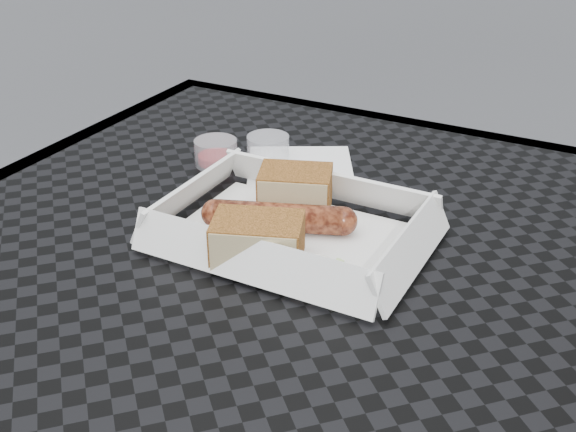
% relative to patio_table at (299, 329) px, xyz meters
% --- Properties ---
extents(patio_table, '(0.80, 0.80, 0.74)m').
position_rel_patio_table_xyz_m(patio_table, '(0.00, 0.00, 0.00)').
color(patio_table, black).
rests_on(patio_table, ground).
extents(food_tray, '(0.22, 0.15, 0.00)m').
position_rel_patio_table_xyz_m(food_tray, '(-0.02, 0.03, 0.08)').
color(food_tray, white).
rests_on(food_tray, patio_table).
extents(bratwurst, '(0.14, 0.07, 0.03)m').
position_rel_patio_table_xyz_m(bratwurst, '(-0.04, 0.04, 0.09)').
color(bratwurst, brown).
rests_on(bratwurst, food_tray).
extents(bread_near, '(0.09, 0.07, 0.04)m').
position_rel_patio_table_xyz_m(bread_near, '(-0.05, 0.08, 0.10)').
color(bread_near, '#935824').
rests_on(bread_near, food_tray).
extents(bread_far, '(0.09, 0.08, 0.04)m').
position_rel_patio_table_xyz_m(bread_far, '(-0.03, -0.02, 0.10)').
color(bread_far, '#935824').
rests_on(bread_far, food_tray).
extents(veg_garnish, '(0.03, 0.03, 0.00)m').
position_rel_patio_table_xyz_m(veg_garnish, '(0.03, -0.01, 0.08)').
color(veg_garnish, '#DC4709').
rests_on(veg_garnish, food_tray).
extents(napkin, '(0.16, 0.16, 0.00)m').
position_rel_patio_table_xyz_m(napkin, '(-0.09, 0.18, 0.08)').
color(napkin, white).
rests_on(napkin, patio_table).
extents(condiment_cup_sauce, '(0.05, 0.05, 0.03)m').
position_rel_patio_table_xyz_m(condiment_cup_sauce, '(-0.18, 0.15, 0.09)').
color(condiment_cup_sauce, maroon).
rests_on(condiment_cup_sauce, patio_table).
extents(condiment_cup_empty, '(0.05, 0.05, 0.03)m').
position_rel_patio_table_xyz_m(condiment_cup_empty, '(-0.14, 0.19, 0.09)').
color(condiment_cup_empty, silver).
rests_on(condiment_cup_empty, patio_table).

